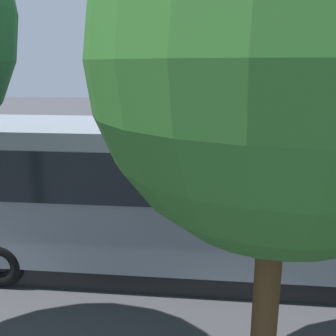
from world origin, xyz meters
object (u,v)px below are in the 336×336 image
at_px(spectator_far_left, 262,187).
at_px(spectator_left, 221,186).
at_px(spectator_centre, 183,185).
at_px(parked_motorcycle_silver, 110,211).
at_px(stunt_motorcycle, 115,153).
at_px(traffic_cone, 165,174).
at_px(spectator_right, 141,180).
at_px(tour_bus, 191,199).
at_px(tree_far, 285,30).

distance_m(spectator_far_left, spectator_left, 1.20).
bearing_deg(spectator_centre, parked_motorcycle_silver, 26.91).
bearing_deg(spectator_centre, spectator_left, 165.64).
xyz_separation_m(spectator_far_left, spectator_left, (1.17, 0.27, 0.06)).
bearing_deg(stunt_motorcycle, traffic_cone, 171.32).
height_order(spectator_left, spectator_right, spectator_right).
xyz_separation_m(spectator_centre, parked_motorcycle_silver, (1.98, 1.00, -0.49)).
xyz_separation_m(parked_motorcycle_silver, stunt_motorcycle, (0.98, -4.81, 0.54)).
height_order(spectator_left, spectator_centre, spectator_left).
xyz_separation_m(stunt_motorcycle, traffic_cone, (-2.04, 0.31, -0.72)).
bearing_deg(spectator_centre, stunt_motorcycle, -52.14).
distance_m(tour_bus, parked_motorcycle_silver, 3.38).
bearing_deg(traffic_cone, spectator_left, 118.43).
bearing_deg(spectator_far_left, traffic_cone, -47.52).
bearing_deg(spectator_far_left, tree_far, 83.16).
height_order(spectator_far_left, stunt_motorcycle, stunt_motorcycle).
height_order(spectator_left, stunt_motorcycle, spectator_left).
bearing_deg(parked_motorcycle_silver, traffic_cone, -103.26).
distance_m(spectator_far_left, stunt_motorcycle, 6.51).
distance_m(spectator_left, traffic_cone, 4.37).
relative_size(traffic_cone, tree_far, 0.09).
bearing_deg(traffic_cone, spectator_centre, 104.72).
xyz_separation_m(spectator_far_left, traffic_cone, (3.22, -3.52, -0.70)).
bearing_deg(spectator_far_left, spectator_centre, -0.59).
bearing_deg(tree_far, traffic_cone, -76.86).
relative_size(tour_bus, traffic_cone, 17.36).
bearing_deg(stunt_motorcycle, tree_far, 112.72).
xyz_separation_m(tour_bus, tree_far, (-1.09, 3.71, 3.16)).
xyz_separation_m(tour_bus, stunt_motorcycle, (3.36, -6.92, -0.63)).
distance_m(parked_motorcycle_silver, traffic_cone, 4.63).
distance_m(spectator_left, spectator_right, 2.40).
bearing_deg(tree_far, spectator_right, -68.31).
bearing_deg(tour_bus, parked_motorcycle_silver, -41.60).
distance_m(spectator_centre, traffic_cone, 3.68).
xyz_separation_m(spectator_centre, spectator_right, (1.25, -0.06, 0.10)).
distance_m(stunt_motorcycle, tree_far, 12.13).
relative_size(tour_bus, spectator_far_left, 6.42).
bearing_deg(traffic_cone, parked_motorcycle_silver, 76.74).
xyz_separation_m(spectator_right, tree_far, (-2.74, 6.88, 3.74)).
height_order(spectator_left, parked_motorcycle_silver, spectator_left).
xyz_separation_m(spectator_right, parked_motorcycle_silver, (0.73, 1.06, -0.59)).
xyz_separation_m(spectator_left, traffic_cone, (2.05, -3.78, -0.76)).
xyz_separation_m(tour_bus, spectator_far_left, (-1.91, -3.09, -0.64)).
distance_m(tour_bus, spectator_far_left, 3.69).
height_order(stunt_motorcycle, tree_far, tree_far).
height_order(spectator_right, traffic_cone, spectator_right).
bearing_deg(spectator_left, parked_motorcycle_silver, 12.94).
relative_size(spectator_far_left, parked_motorcycle_silver, 0.83).
bearing_deg(spectator_left, spectator_right, -8.33).
bearing_deg(parked_motorcycle_silver, spectator_right, -124.60).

